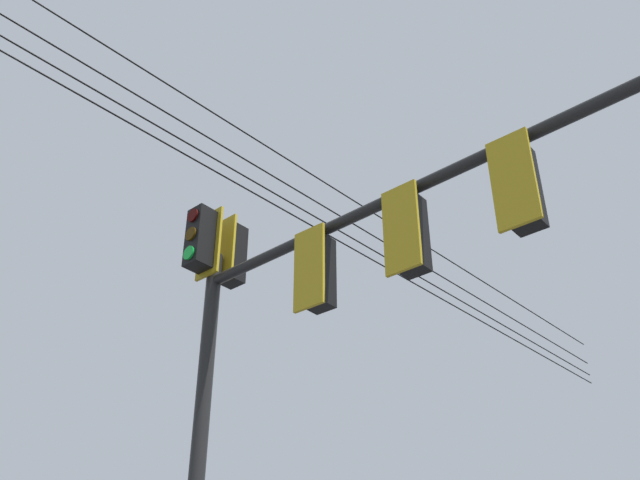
% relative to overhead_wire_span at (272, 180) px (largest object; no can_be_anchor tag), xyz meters
% --- Properties ---
extents(signal_mast_assembly, '(3.55, 5.62, 7.16)m').
position_rel_overhead_wire_span_xyz_m(signal_mast_assembly, '(0.13, 1.78, -3.12)').
color(signal_mast_assembly, black).
rests_on(signal_mast_assembly, ground).
extents(overhead_wire_span, '(19.42, 10.17, 1.19)m').
position_rel_overhead_wire_span_xyz_m(overhead_wire_span, '(0.00, 0.00, 0.00)').
color(overhead_wire_span, black).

